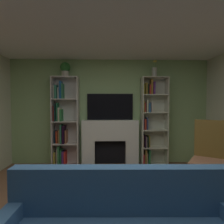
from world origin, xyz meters
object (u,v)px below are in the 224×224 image
tv (110,107)px  bookshelf_right (151,121)px  fireplace (110,141)px  coffee_table (117,198)px  potted_plant (65,69)px  armchair (213,157)px  vase_with_flowers (154,71)px  bookshelf_left (63,125)px

tv → bookshelf_right: (0.98, -0.10, -0.34)m
fireplace → coffee_table: (0.03, -2.44, -0.22)m
fireplace → potted_plant: size_ratio=4.22×
tv → armchair: bearing=-44.8°
vase_with_flowers → coffee_table: bearing=-112.8°
potted_plant → armchair: bearing=-29.4°
vase_with_flowers → potted_plant: bearing=180.0°
tv → armchair: tv is taller
armchair → coffee_table: size_ratio=1.22×
fireplace → bookshelf_right: (0.98, 0.00, 0.48)m
bookshelf_left → fireplace: bearing=-0.2°
potted_plant → vase_with_flowers: bearing=-0.0°
bookshelf_right → vase_with_flowers: bearing=-20.3°
bookshelf_right → potted_plant: 2.37m
armchair → bookshelf_right: bearing=113.7°
bookshelf_left → vase_with_flowers: size_ratio=5.14×
fireplace → tv: (0.00, 0.10, 0.81)m
coffee_table → fireplace: bearing=90.8°
potted_plant → vase_with_flowers: (2.10, -0.00, -0.05)m
tv → coffee_table: size_ratio=1.14×
potted_plant → coffee_table: 3.28m
potted_plant → fireplace: bearing=1.1°
vase_with_flowers → coffee_table: 3.22m
fireplace → potted_plant: (-1.05, -0.02, 1.70)m
bookshelf_right → coffee_table: size_ratio=2.16×
fireplace → vase_with_flowers: vase_with_flowers is taller
vase_with_flowers → armchair: size_ratio=0.34×
bookshelf_left → potted_plant: 1.32m
bookshelf_left → armchair: size_ratio=1.77×
tv → vase_with_flowers: (1.05, -0.12, 0.84)m
bookshelf_left → tv: bearing=4.9°
tv → bookshelf_left: size_ratio=0.53×
bookshelf_right → armchair: 1.76m
fireplace → armchair: (1.67, -1.55, 0.02)m
potted_plant → vase_with_flowers: vase_with_flowers is taller
bookshelf_left → bookshelf_right: 2.10m
fireplace → coffee_table: fireplace is taller
fireplace → bookshelf_left: 1.18m
tv → coffee_table: tv is taller
armchair → coffee_table: (-1.63, -0.89, -0.24)m
potted_plant → coffee_table: (1.08, -2.42, -1.93)m
tv → vase_with_flowers: 1.35m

